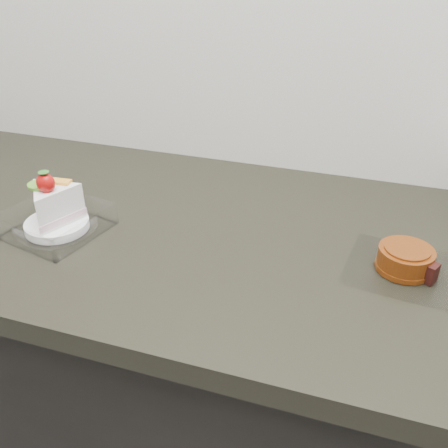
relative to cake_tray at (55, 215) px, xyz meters
name	(u,v)px	position (x,y,z in m)	size (l,w,h in m)	color
counter	(272,412)	(0.40, 0.09, -0.48)	(2.04, 0.64, 0.90)	black
cake_tray	(55,215)	(0.00, 0.00, 0.00)	(0.19, 0.19, 0.12)	white
mooncake_wrap	(406,261)	(0.60, 0.07, -0.02)	(0.19, 0.18, 0.04)	white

